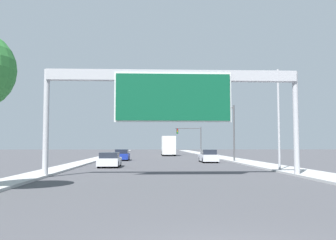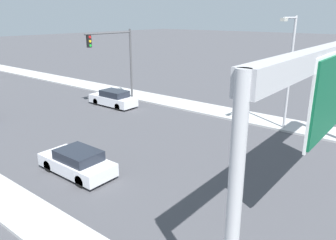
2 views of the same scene
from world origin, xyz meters
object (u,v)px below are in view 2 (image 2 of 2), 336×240
(traffic_light_near_intersection, at_px, (118,53))
(street_lamp_right, at_px, (289,65))
(car_far_center, at_px, (77,162))
(sign_gantry, at_px, (335,77))
(car_mid_right, at_px, (113,99))

(traffic_light_near_intersection, bearing_deg, street_lamp_right, -84.66)
(car_far_center, distance_m, traffic_light_near_intersection, 15.86)
(sign_gantry, height_order, traffic_light_near_intersection, sign_gantry)
(sign_gantry, relative_size, car_far_center, 3.79)
(street_lamp_right, bearing_deg, car_far_center, 155.97)
(car_mid_right, relative_size, traffic_light_near_intersection, 0.70)
(traffic_light_near_intersection, bearing_deg, car_far_center, -141.83)
(car_far_center, xyz_separation_m, traffic_light_near_intersection, (12.06, 9.48, 4.00))
(car_mid_right, bearing_deg, sign_gantry, -105.19)
(car_far_center, height_order, street_lamp_right, street_lamp_right)
(sign_gantry, bearing_deg, car_far_center, 116.25)
(car_far_center, bearing_deg, traffic_light_near_intersection, 38.17)
(car_far_center, xyz_separation_m, street_lamp_right, (13.51, -6.02, 4.14))
(street_lamp_right, bearing_deg, traffic_light_near_intersection, 95.34)
(car_far_center, height_order, traffic_light_near_intersection, traffic_light_near_intersection)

